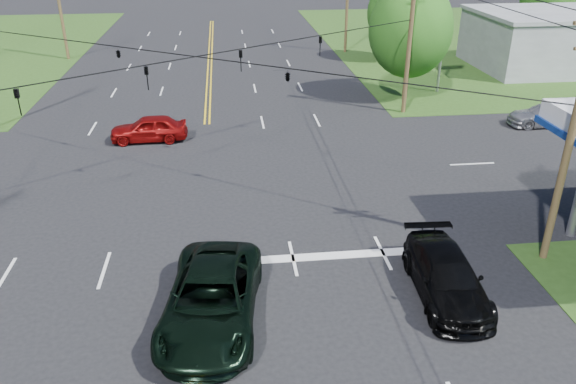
{
  "coord_description": "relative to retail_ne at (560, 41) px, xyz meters",
  "views": [
    {
      "loc": [
        1.26,
        -13.94,
        11.62
      ],
      "look_at": [
        3.54,
        6.0,
        1.85
      ],
      "focal_mm": 35.0,
      "sensor_mm": 36.0,
      "label": 1
    }
  ],
  "objects": [
    {
      "name": "ground",
      "position": [
        -30.0,
        -20.0,
        -2.2
      ],
      "size": [
        280.0,
        280.0,
        0.0
      ],
      "primitive_type": "plane",
      "color": "black",
      "rests_on": "ground"
    },
    {
      "name": "grass_ne",
      "position": [
        5.0,
        12.0,
        -2.2
      ],
      "size": [
        46.0,
        48.0,
        0.03
      ],
      "primitive_type": "cube",
      "color": "#264516",
      "rests_on": "ground"
    },
    {
      "name": "stop_bar",
      "position": [
        -25.0,
        -28.0,
        -2.2
      ],
      "size": [
        10.0,
        0.5,
        0.02
      ],
      "primitive_type": "cube",
      "color": "silver",
      "rests_on": "ground"
    },
    {
      "name": "retail_ne",
      "position": [
        0.0,
        0.0,
        0.0
      ],
      "size": [
        14.0,
        10.0,
        4.4
      ],
      "primitive_type": "cube",
      "color": "slate",
      "rests_on": "ground"
    },
    {
      "name": "pole_se",
      "position": [
        -17.0,
        -29.0,
        2.72
      ],
      "size": [
        1.6,
        0.28,
        9.5
      ],
      "color": "#49371F",
      "rests_on": "ground"
    },
    {
      "name": "pole_ne",
      "position": [
        -17.0,
        -11.0,
        2.72
      ],
      "size": [
        1.6,
        0.28,
        9.5
      ],
      "color": "#49371F",
      "rests_on": "ground"
    },
    {
      "name": "pole_left_far",
      "position": [
        -43.0,
        8.0,
        2.97
      ],
      "size": [
        1.6,
        0.28,
        10.0
      ],
      "color": "#49371F",
      "rests_on": "ground"
    },
    {
      "name": "span_wire_signals",
      "position": [
        -30.0,
        -20.0,
        3.8
      ],
      "size": [
        26.0,
        18.0,
        1.13
      ],
      "color": "black",
      "rests_on": "ground"
    },
    {
      "name": "power_lines",
      "position": [
        -30.0,
        -22.0,
        6.4
      ],
      "size": [
        26.04,
        100.0,
        0.64
      ],
      "color": "black",
      "rests_on": "ground"
    },
    {
      "name": "tree_right_a",
      "position": [
        -16.0,
        -8.0,
        2.67
      ],
      "size": [
        5.7,
        5.7,
        8.18
      ],
      "color": "#49371F",
      "rests_on": "ground"
    },
    {
      "name": "tree_right_b",
      "position": [
        -13.5,
        4.0,
        2.02
      ],
      "size": [
        4.94,
        4.94,
        7.09
      ],
      "color": "#49371F",
      "rests_on": "ground"
    },
    {
      "name": "pickup_dkgreen",
      "position": [
        -29.5,
        -31.36,
        -1.34
      ],
      "size": [
        3.63,
        6.5,
        1.72
      ],
      "primitive_type": "imported",
      "rotation": [
        0.0,
        0.0,
        -0.13
      ],
      "color": "black",
      "rests_on": "ground"
    },
    {
      "name": "suv_black",
      "position": [
        -21.62,
        -30.84,
        -1.45
      ],
      "size": [
        2.37,
        5.26,
        1.49
      ],
      "primitive_type": "imported",
      "rotation": [
        0.0,
        0.0,
        -0.06
      ],
      "color": "black",
      "rests_on": "ground"
    },
    {
      "name": "sedan_red",
      "position": [
        -33.25,
        -14.5,
        -1.46
      ],
      "size": [
        4.4,
        1.83,
        1.49
      ],
      "primitive_type": "imported",
      "rotation": [
        0.0,
        0.0,
        -1.56
      ],
      "color": "maroon",
      "rests_on": "ground"
    },
    {
      "name": "sedan_far",
      "position": [
        -8.98,
        -14.57,
        -1.52
      ],
      "size": [
        4.79,
        2.14,
        1.37
      ],
      "primitive_type": "imported",
      "rotation": [
        0.0,
        0.0,
        -1.62
      ],
      "color": "#9B9CA0",
      "rests_on": "ground"
    }
  ]
}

